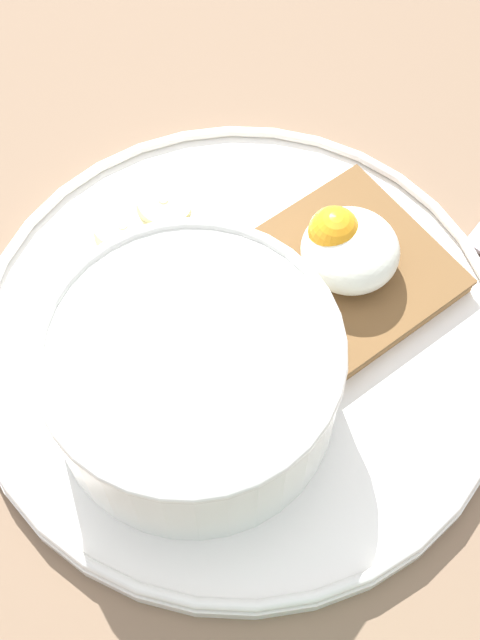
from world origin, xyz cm
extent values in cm
cube|color=#7A604A|center=(0.00, 0.00, 1.00)|extent=(120.00, 120.00, 2.00)
cylinder|color=white|center=(0.00, 0.00, 2.50)|extent=(29.14, 29.14, 1.00)
torus|color=white|center=(0.00, 0.00, 3.30)|extent=(28.94, 28.94, 0.60)
cylinder|color=white|center=(-0.40, 4.51, 6.16)|extent=(14.38, 14.38, 6.32)
torus|color=white|center=(-0.40, 4.51, 9.32)|extent=(14.58, 14.58, 0.60)
cylinder|color=white|center=(-0.40, 4.51, 5.88)|extent=(12.98, 12.98, 5.36)
ellipsoid|color=white|center=(-0.40, 4.51, 8.36)|extent=(12.34, 12.34, 1.20)
ellipsoid|color=#B07E56|center=(-4.80, 3.98, 8.63)|extent=(1.46, 1.15, 0.55)
ellipsoid|color=#9B6D45|center=(-3.70, 4.97, 8.66)|extent=(1.64, 1.66, 0.61)
ellipsoid|color=#AB8153|center=(1.68, 3.57, 8.65)|extent=(1.59, 1.42, 0.57)
ellipsoid|color=tan|center=(0.14, 5.46, 8.76)|extent=(1.64, 2.11, 0.80)
ellipsoid|color=tan|center=(-3.78, 6.09, 8.70)|extent=(1.74, 1.92, 0.69)
cube|color=brown|center=(-3.09, -6.35, 4.02)|extent=(13.16, 13.16, 0.30)
cube|color=olive|center=(-3.09, -6.35, 3.56)|extent=(12.90, 12.90, 1.12)
ellipsoid|color=white|center=(-3.09, -6.35, 5.71)|extent=(5.34, 5.33, 3.18)
sphere|color=orange|center=(-1.99, -6.40, 6.58)|extent=(2.79, 2.79, 2.79)
cylinder|color=beige|center=(5.74, -1.86, 3.55)|extent=(4.81, 4.78, 1.27)
cylinder|color=tan|center=(5.74, -1.86, 4.01)|extent=(0.86, 0.86, 0.18)
cylinder|color=beige|center=(4.89, -5.18, 3.56)|extent=(3.38, 3.41, 1.17)
cylinder|color=#B9B284|center=(4.89, -5.18, 4.08)|extent=(0.61, 0.61, 0.14)
cylinder|color=beige|center=(9.14, -2.28, 3.58)|extent=(4.22, 4.28, 1.49)
cylinder|color=tan|center=(9.14, -2.28, 3.99)|extent=(0.76, 0.77, 0.24)
cylinder|color=beige|center=(8.02, -4.81, 3.71)|extent=(3.76, 3.63, 1.66)
cylinder|color=#B6B086|center=(8.02, -4.81, 4.30)|extent=(0.66, 0.65, 0.21)
cylinder|color=#FBE5C0|center=(8.39, 1.02, 3.79)|extent=(4.15, 4.23, 1.87)
cylinder|color=#C3B296|center=(8.39, 1.02, 4.43)|extent=(0.74, 0.74, 0.23)
camera|label=1|loc=(-11.38, 19.07, 45.79)|focal=50.00mm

